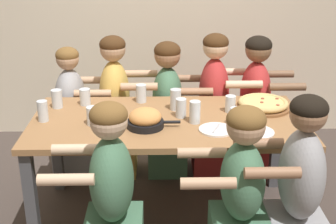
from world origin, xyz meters
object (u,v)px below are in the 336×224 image
drinking_glass_h (195,114)px  diner_far_right (254,110)px  drinking_glass_a (235,117)px  drinking_glass_j (176,100)px  empty_plate_b (216,130)px  diner_far_center (168,113)px  drinking_glass_c (230,105)px  drinking_glass_e (181,109)px  skillet_bowl (145,119)px  diner_near_right (298,200)px  drinking_glass_g (43,111)px  drinking_glass_i (141,95)px  diner_near_midleft (112,205)px  diner_near_midright (240,205)px  diner_far_left (73,118)px  drinking_glass_d (85,97)px  drinking_glass_f (93,117)px  diner_far_midleft (116,112)px  drinking_glass_b (57,100)px  diner_far_midright (214,110)px  empty_plate_a (256,132)px  pizza_board_main (263,104)px

drinking_glass_h → diner_far_right: 0.96m
drinking_glass_a → drinking_glass_j: bearing=142.9°
empty_plate_b → drinking_glass_j: drinking_glass_j is taller
drinking_glass_a → diner_far_center: 0.93m
drinking_glass_c → drinking_glass_e: size_ratio=0.90×
skillet_bowl → diner_far_right: diner_far_right is taller
drinking_glass_a → diner_near_right: 0.68m
drinking_glass_g → drinking_glass_i: bearing=29.2°
skillet_bowl → diner_near_midleft: (-0.18, -0.54, -0.29)m
diner_near_right → diner_near_midright: (-0.32, -0.00, -0.02)m
diner_far_left → drinking_glass_j: bearing=58.8°
drinking_glass_a → drinking_glass_i: bearing=144.1°
drinking_glass_d → drinking_glass_f: bearing=-74.7°
diner_far_left → diner_far_midleft: (0.35, 0.00, 0.05)m
drinking_glass_b → drinking_glass_g: size_ratio=0.94×
drinking_glass_f → diner_far_midleft: diner_far_midleft is taller
drinking_glass_g → skillet_bowl: bearing=-10.0°
drinking_glass_e → diner_far_midright: bearing=64.6°
empty_plate_a → diner_far_right: 0.96m
drinking_glass_d → diner_near_midleft: bearing=-74.5°
drinking_glass_j → diner_near_midleft: bearing=-114.2°
diner_far_center → drinking_glass_f: bearing=-33.6°
diner_near_midleft → skillet_bowl: bearing=-18.1°
drinking_glass_c → diner_far_left: (-1.20, 0.55, -0.31)m
empty_plate_b → diner_far_midright: diner_far_midright is taller
diner_near_midright → empty_plate_b: bearing=10.2°
drinking_glass_f → diner_far_left: bearing=110.2°
diner_near_midleft → drinking_glass_f: bearing=15.7°
drinking_glass_j → drinking_glass_b: bearing=175.8°
skillet_bowl → diner_near_midleft: size_ratio=0.31×
pizza_board_main → diner_near_right: bearing=-88.1°
drinking_glass_d → diner_far_midleft: 0.50m
drinking_glass_f → drinking_glass_c: bearing=12.5°
drinking_glass_g → diner_near_midleft: diner_near_midleft is taller
diner_far_midright → diner_near_midleft: size_ratio=1.06×
drinking_glass_c → drinking_glass_f: 0.94m
empty_plate_a → drinking_glass_j: bearing=139.5°
skillet_bowl → diner_near_right: 1.04m
drinking_glass_j → diner_far_center: 0.58m
empty_plate_a → drinking_glass_a: 0.18m
drinking_glass_e → diner_far_center: diner_far_center is taller
drinking_glass_a → drinking_glass_f: (-0.92, 0.02, 0.00)m
drinking_glass_a → skillet_bowl: bearing=-177.4°
drinking_glass_g → drinking_glass_i: 0.73m
empty_plate_b → diner_far_left: 1.40m
pizza_board_main → drinking_glass_b: size_ratio=2.89×
empty_plate_a → diner_far_left: size_ratio=0.21×
diner_far_right → drinking_glass_b: bearing=-73.8°
diner_far_midright → diner_far_left: bearing=-90.0°
drinking_glass_g → diner_far_center: 1.12m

